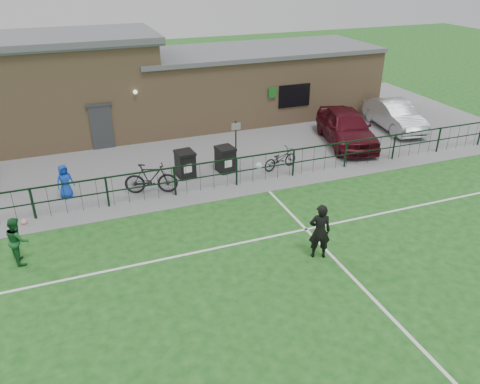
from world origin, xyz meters
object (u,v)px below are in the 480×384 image
object	(u,v)px
bicycle_d	(151,178)
bicycle_e	(280,159)
wheelie_bin_right	(225,160)
wheelie_bin_left	(185,165)
car_maroon	(346,127)
spectator_child	(65,181)
car_silver	(395,115)
outfield_player	(18,240)
sign_post	(236,143)
ball_ground	(24,222)

from	to	relation	value
bicycle_d	bicycle_e	xyz separation A→B (m)	(5.62, 0.34, -0.17)
wheelie_bin_right	wheelie_bin_left	bearing A→B (deg)	169.36
car_maroon	spectator_child	bearing A→B (deg)	-160.91
car_silver	outfield_player	distance (m)	18.99
sign_post	car_silver	bearing A→B (deg)	9.17
bicycle_e	ball_ground	xyz separation A→B (m)	(-10.19, -1.12, -0.36)
sign_post	ball_ground	bearing A→B (deg)	-165.62
spectator_child	bicycle_e	bearing A→B (deg)	-25.03
spectator_child	wheelie_bin_left	bearing A→B (deg)	-19.53
car_silver	ball_ground	size ratio (longest dim) A/B	21.06
car_maroon	bicycle_e	distance (m)	4.56
wheelie_bin_left	bicycle_e	bearing A→B (deg)	-14.89
bicycle_e	wheelie_bin_left	bearing A→B (deg)	66.59
car_maroon	wheelie_bin_left	bearing A→B (deg)	-159.46
sign_post	wheelie_bin_left	bearing A→B (deg)	-170.11
spectator_child	bicycle_d	bearing A→B (deg)	-36.48
outfield_player	sign_post	bearing A→B (deg)	-74.55
wheelie_bin_right	bicycle_e	size ratio (longest dim) A/B	0.59
bicycle_e	outfield_player	distance (m)	10.73
sign_post	spectator_child	size ratio (longest dim) A/B	1.51
car_maroon	sign_post	bearing A→B (deg)	-160.84
wheelie_bin_left	bicycle_e	distance (m)	4.06
car_maroon	ball_ground	bearing A→B (deg)	-155.30
spectator_child	ball_ground	bearing A→B (deg)	-155.46
wheelie_bin_left	sign_post	world-z (taller)	sign_post
sign_post	ball_ground	size ratio (longest dim) A/B	9.54
car_silver	bicycle_e	distance (m)	8.27
car_maroon	ball_ground	world-z (taller)	car_maroon
wheelie_bin_right	spectator_child	size ratio (longest dim) A/B	0.75
bicycle_d	spectator_child	xyz separation A→B (m)	(-3.09, 0.79, 0.05)
wheelie_bin_right	ball_ground	world-z (taller)	wheelie_bin_right
bicycle_e	ball_ground	size ratio (longest dim) A/B	8.05
car_maroon	ball_ground	xyz separation A→B (m)	(-14.45, -2.73, -0.75)
sign_post	spectator_child	bearing A→B (deg)	-174.98
sign_post	bicycle_e	bearing A→B (deg)	-33.48
wheelie_bin_left	bicycle_d	size ratio (longest dim) A/B	0.51
wheelie_bin_left	car_silver	world-z (taller)	car_silver
wheelie_bin_right	outfield_player	bearing A→B (deg)	-161.72
wheelie_bin_left	ball_ground	size ratio (longest dim) A/B	4.90
sign_post	wheelie_bin_right	bearing A→B (deg)	-144.06
wheelie_bin_right	car_silver	distance (m)	10.32
spectator_child	ball_ground	size ratio (longest dim) A/B	6.33
wheelie_bin_right	sign_post	bearing A→B (deg)	27.35
wheelie_bin_left	ball_ground	world-z (taller)	wheelie_bin_left
sign_post	car_maroon	bearing A→B (deg)	5.14
bicycle_d	bicycle_e	bearing A→B (deg)	-70.06
sign_post	car_maroon	distance (m)	5.91
outfield_player	wheelie_bin_right	bearing A→B (deg)	-75.31
bicycle_e	spectator_child	xyz separation A→B (m)	(-8.70, 0.45, 0.22)
wheelie_bin_right	bicycle_d	world-z (taller)	bicycle_d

